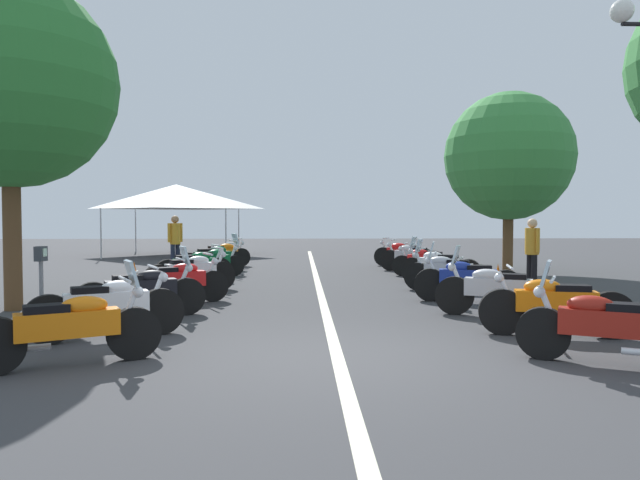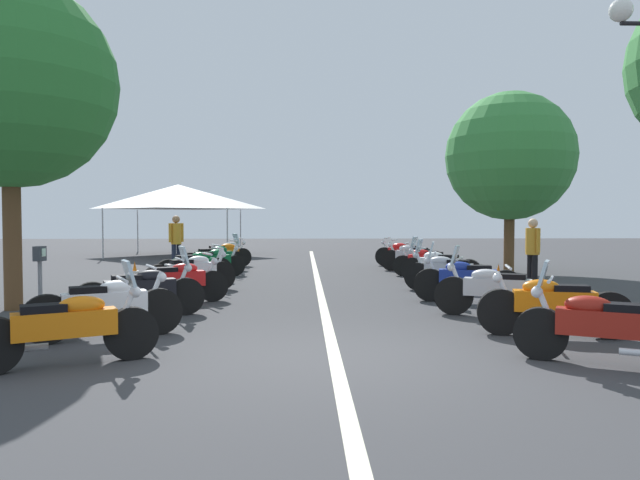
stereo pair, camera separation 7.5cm
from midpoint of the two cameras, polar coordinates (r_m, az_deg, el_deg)
ground_plane at (r=7.39m, az=1.71°, el=-11.27°), size 80.00×80.00×0.00m
lane_centre_stripe at (r=14.43m, az=0.06°, el=-4.62°), size 30.47×0.16×0.01m
motorcycle_left_row_0 at (r=7.43m, az=-22.91°, el=-7.69°), size 1.12×1.94×1.21m
motorcycle_left_row_1 at (r=8.88m, az=-19.74°, el=-6.02°), size 1.10×2.02×1.02m
motorcycle_left_row_2 at (r=10.53m, az=-16.62°, el=-4.69°), size 1.07×2.06×1.22m
motorcycle_left_row_3 at (r=12.04m, az=-13.53°, el=-3.88°), size 1.09×1.98×1.00m
motorcycle_left_row_4 at (r=13.85m, az=-12.16°, el=-3.02°), size 1.31×1.92×1.02m
motorcycle_left_row_5 at (r=15.51m, az=-11.86°, el=-2.48°), size 1.08×1.87×1.01m
motorcycle_left_row_6 at (r=17.19m, az=-10.30°, el=-2.07°), size 1.20×1.86×0.98m
motorcycle_left_row_7 at (r=18.79m, az=-10.03°, el=-1.65°), size 1.15×1.98×1.20m
motorcycle_left_row_8 at (r=20.50m, az=-9.21°, el=-1.34°), size 1.13×1.88×1.00m
motorcycle_right_row_0 at (r=7.65m, az=25.85°, el=-7.47°), size 1.07×1.87×1.21m
motorcycle_right_row_1 at (r=9.15m, az=21.80°, el=-5.82°), size 0.83×2.12×1.02m
motorcycle_right_row_2 at (r=10.60m, az=16.80°, el=-4.61°), size 1.03×2.03×1.23m
motorcycle_right_row_3 at (r=12.29m, az=14.11°, el=-3.66°), size 0.84×2.14×1.23m
motorcycle_right_row_4 at (r=13.94m, az=12.35°, el=-2.98°), size 1.05×1.95×1.22m
motorcycle_right_row_5 at (r=15.71m, az=11.59°, el=-2.39°), size 1.11×1.96×1.22m
motorcycle_right_row_6 at (r=17.31m, az=10.32°, el=-2.04°), size 0.94×1.90×0.98m
motorcycle_right_row_7 at (r=18.91m, az=9.03°, el=-1.61°), size 1.03×1.96×1.02m
motorcycle_right_row_8 at (r=20.71m, az=8.23°, el=-1.28°), size 1.12×1.96×1.01m
parking_meter at (r=9.71m, az=-25.26°, el=-2.87°), size 0.19×0.14×1.29m
traffic_cone_0 at (r=15.51m, az=-17.34°, el=-3.17°), size 0.36×0.36×0.61m
traffic_cone_1 at (r=14.69m, az=17.01°, el=-3.47°), size 0.36×0.36×0.61m
bystander_0 at (r=18.94m, az=-13.63°, el=0.11°), size 0.40×0.40×1.77m
bystander_2 at (r=14.84m, az=20.01°, el=-0.73°), size 0.52×0.32×1.69m
roadside_tree_0 at (r=19.39m, az=18.02°, el=7.69°), size 3.97×3.97×5.60m
roadside_tree_2 at (r=12.51m, az=-27.70°, el=13.28°), size 3.87×3.87×6.12m
event_tent at (r=27.50m, az=-13.49°, el=4.10°), size 5.66×5.66×3.20m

